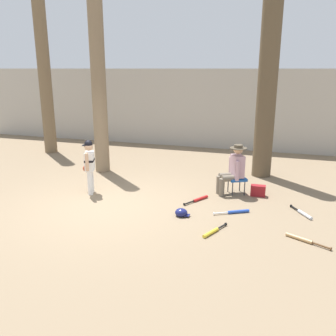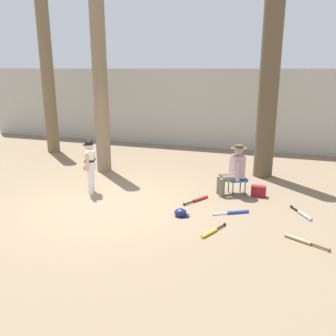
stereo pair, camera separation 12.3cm
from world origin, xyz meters
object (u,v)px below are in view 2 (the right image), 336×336
Objects in this scene: young_ballplayer at (90,163)px; bat_red_barrel at (199,199)px; batting_helmet_navy at (181,213)px; tree_near_player at (101,98)px; bat_yellow_trainer at (211,232)px; bat_blue_youth at (235,212)px; handbag_beside_stool at (259,191)px; folding_stool at (237,179)px; tree_far_left at (49,87)px; seated_spectator at (234,169)px; bat_wood_tan at (301,240)px; tree_behind_spectator at (268,95)px; bat_aluminum_silver at (303,214)px.

young_ballplayer is 2.71m from bat_red_barrel.
tree_near_player is at bearing 140.83° from batting_helmet_navy.
young_ballplayer reaches higher than bat_yellow_trainer.
bat_blue_youth is at bearing -28.59° from bat_red_barrel.
folding_stool is at bearing 179.72° from handbag_beside_stool.
seated_spectator is at bearing -20.21° from tree_far_left.
seated_spectator reaches higher than folding_stool.
bat_wood_tan is at bearing -53.95° from seated_spectator.
seated_spectator reaches higher than bat_blue_youth.
bat_red_barrel is (2.60, 0.29, -0.71)m from young_ballplayer.
bat_blue_youth is (-0.36, -1.23, -0.10)m from handbag_beside_stool.
bat_red_barrel is at bearing -133.69° from seated_spectator.
young_ballplayer is 1.89× the size of bat_red_barrel.
batting_helmet_navy is at bearing -34.67° from tree_far_left.
bat_yellow_trainer is (3.22, -1.28, -0.71)m from young_ballplayer.
young_ballplayer is 3.41m from seated_spectator.
handbag_beside_stool reaches higher than batting_helmet_navy.
bat_red_barrel is (-0.66, -0.69, -0.61)m from seated_spectator.
handbag_beside_stool is 8.14m from tree_far_left.
seated_spectator is (-0.56, -1.81, -1.59)m from tree_behind_spectator.
batting_helmet_navy is (-0.88, -1.71, -0.29)m from folding_stool.
tree_near_player is 3.75× the size of young_ballplayer.
folding_stool is 0.79× the size of bat_red_barrel.
batting_helmet_navy is at bearing -115.60° from seated_spectator.
seated_spectator reaches higher than bat_yellow_trainer.
tree_far_left is (-6.85, 2.52, 1.65)m from seated_spectator.
bat_wood_tan is (0.96, -3.89, -2.20)m from tree_behind_spectator.
bat_red_barrel is at bearing 175.95° from bat_aluminum_silver.
seated_spectator is at bearing 46.31° from bat_red_barrel.
seated_spectator reaches higher than bat_red_barrel.
bat_aluminum_silver is (2.24, -0.16, 0.00)m from bat_red_barrel.
bat_red_barrel and bat_aluminum_silver have the same top height.
tree_behind_spectator is 2.61m from folding_stool.
bat_red_barrel is at bearing 147.41° from bat_wood_tan.
tree_near_player is at bearing -168.12° from tree_behind_spectator.
tree_behind_spectator is at bearing 64.04° from bat_red_barrel.
young_ballplayer is 2.02× the size of bat_aluminum_silver.
seated_spectator is 0.79m from handbag_beside_stool.
tree_near_player is at bearing 141.06° from bat_yellow_trainer.
handbag_beside_stool is at bearing 137.55° from bat_aluminum_silver.
handbag_beside_stool is at bearing 74.51° from bat_yellow_trainer.
folding_stool is (-0.47, -1.76, -1.87)m from tree_behind_spectator.
bat_blue_youth is (-1.34, -0.33, 0.00)m from bat_aluminum_silver.
bat_red_barrel is (3.25, -1.56, -2.07)m from tree_near_player.
tree_far_left is at bearing 145.33° from batting_helmet_navy.
bat_blue_youth is at bearing -106.36° from handbag_beside_stool.
tree_behind_spectator is 15.72× the size of handbag_beside_stool.
tree_behind_spectator is at bearing 111.02° from bat_aluminum_silver.
tree_far_left is (-7.41, 0.72, 0.06)m from tree_behind_spectator.
young_ballplayer reaches higher than batting_helmet_navy.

